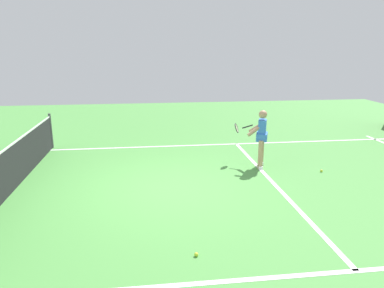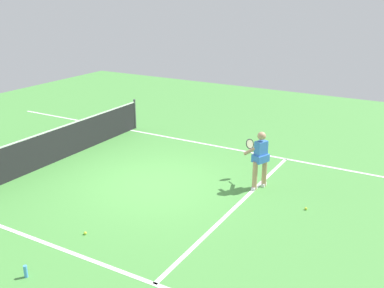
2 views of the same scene
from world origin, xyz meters
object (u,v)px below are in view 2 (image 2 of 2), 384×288
object	(u,v)px
tennis_player	(260,157)
tennis_ball_mid	(85,233)
tennis_ball_near	(306,209)
water_bottle	(26,271)

from	to	relation	value
tennis_player	tennis_ball_mid	distance (m)	4.80
tennis_ball_near	tennis_ball_mid	world-z (taller)	same
tennis_ball_near	water_bottle	size ratio (longest dim) A/B	0.28
water_bottle	tennis_ball_near	bearing A→B (deg)	-35.45
tennis_ball_near	tennis_ball_mid	size ratio (longest dim) A/B	1.00
tennis_ball_near	water_bottle	distance (m)	6.32
tennis_player	tennis_ball_near	world-z (taller)	tennis_player
water_bottle	tennis_ball_mid	bearing A→B (deg)	3.79
tennis_ball_near	water_bottle	bearing A→B (deg)	144.55
tennis_player	tennis_ball_mid	xyz separation A→B (m)	(-4.13, 2.31, -0.81)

